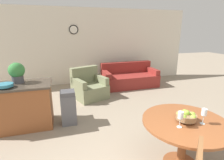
% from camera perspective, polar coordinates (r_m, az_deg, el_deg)
% --- Properties ---
extents(wall_back, '(8.00, 0.09, 2.70)m').
position_cam_1_polar(wall_back, '(6.57, -8.59, 10.72)').
color(wall_back, silver).
rests_on(wall_back, ground_plane).
extents(dining_table, '(1.18, 1.18, 0.73)m').
position_cam_1_polar(dining_table, '(2.75, 22.49, -15.31)').
color(dining_table, brown).
rests_on(dining_table, ground_plane).
extents(fruit_bowl, '(0.27, 0.27, 0.17)m').
position_cam_1_polar(fruit_bowl, '(2.64, 23.08, -10.82)').
color(fruit_bowl, olive).
rests_on(fruit_bowl, dining_table).
extents(wine_glass_left, '(0.07, 0.07, 0.22)m').
position_cam_1_polar(wine_glass_left, '(2.43, 21.49, -10.82)').
color(wine_glass_left, silver).
rests_on(wine_glass_left, dining_table).
extents(wine_glass_right, '(0.07, 0.07, 0.22)m').
position_cam_1_polar(wine_glass_right, '(2.63, 27.87, -9.44)').
color(wine_glass_right, silver).
rests_on(wine_glass_right, dining_table).
extents(kitchen_island, '(1.25, 0.71, 0.92)m').
position_cam_1_polar(kitchen_island, '(4.02, -27.65, -7.53)').
color(kitchen_island, brown).
rests_on(kitchen_island, ground_plane).
extents(teal_bowl, '(0.29, 0.29, 0.08)m').
position_cam_1_polar(teal_bowl, '(3.76, -31.66, -1.49)').
color(teal_bowl, teal).
rests_on(teal_bowl, kitchen_island).
extents(potted_plant, '(0.31, 0.31, 0.41)m').
position_cam_1_polar(potted_plant, '(3.94, -28.66, 2.31)').
color(potted_plant, '#4C4C51').
rests_on(potted_plant, kitchen_island).
extents(trash_bin, '(0.31, 0.30, 0.73)m').
position_cam_1_polar(trash_bin, '(3.85, -14.04, -8.72)').
color(trash_bin, '#56565B').
rests_on(trash_bin, ground_plane).
extents(couch, '(1.91, 0.98, 0.81)m').
position_cam_1_polar(couch, '(6.28, 5.62, 0.64)').
color(couch, maroon).
rests_on(couch, ground_plane).
extents(armchair, '(1.09, 1.09, 0.88)m').
position_cam_1_polar(armchair, '(5.22, -7.50, -2.47)').
color(armchair, '#7A7F5B').
rests_on(armchair, ground_plane).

